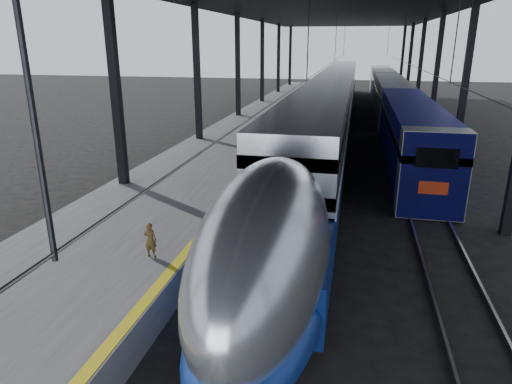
% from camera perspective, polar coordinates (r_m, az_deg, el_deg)
% --- Properties ---
extents(ground, '(160.00, 160.00, 0.00)m').
position_cam_1_polar(ground, '(14.60, -4.52, -9.66)').
color(ground, black).
rests_on(ground, ground).
extents(platform, '(6.00, 80.00, 1.00)m').
position_cam_1_polar(platform, '(33.75, -0.52, 7.39)').
color(platform, '#4C4C4F').
rests_on(platform, ground).
extents(yellow_strip, '(0.30, 80.00, 0.01)m').
position_cam_1_polar(yellow_strip, '(33.16, 4.25, 8.04)').
color(yellow_strip, gold).
rests_on(yellow_strip, platform).
extents(rails, '(6.52, 80.00, 0.16)m').
position_cam_1_polar(rails, '(33.03, 13.22, 5.93)').
color(rails, slate).
rests_on(rails, ground).
extents(canopy, '(18.00, 75.00, 9.47)m').
position_cam_1_polar(canopy, '(32.48, 9.51, 22.01)').
color(canopy, black).
rests_on(canopy, ground).
extents(tgv_train, '(3.02, 65.20, 4.33)m').
position_cam_1_polar(tgv_train, '(37.42, 9.51, 10.57)').
color(tgv_train, '#B8BABF').
rests_on(tgv_train, ground).
extents(second_train, '(2.62, 56.05, 3.61)m').
position_cam_1_polar(second_train, '(45.66, 16.48, 11.17)').
color(second_train, navy).
rests_on(second_train, ground).
extents(child, '(0.38, 0.25, 1.02)m').
position_cam_1_polar(child, '(13.26, -13.07, -5.85)').
color(child, '#4C3719').
rests_on(child, platform).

